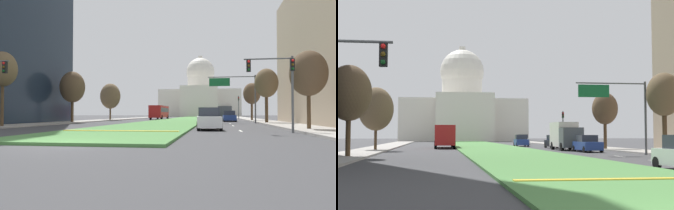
% 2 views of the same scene
% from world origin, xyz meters
% --- Properties ---
extents(ground_plane, '(274.15, 274.15, 0.00)m').
position_xyz_m(ground_plane, '(0.00, 62.31, 0.00)').
color(ground_plane, '#3D3D3F').
extents(grass_median, '(8.75, 112.15, 0.14)m').
position_xyz_m(grass_median, '(0.00, 56.08, 0.07)').
color(grass_median, '#4C8442').
rests_on(grass_median, ground_plane).
extents(median_curb_nose, '(7.87, 0.50, 0.04)m').
position_xyz_m(median_curb_nose, '(0.00, 8.38, 0.16)').
color(median_curb_nose, gold).
rests_on(median_curb_nose, grass_median).
extents(lane_dashes_right, '(0.16, 73.89, 0.01)m').
position_xyz_m(lane_dashes_right, '(8.15, 46.74, 0.00)').
color(lane_dashes_right, silver).
rests_on(lane_dashes_right, ground_plane).
extents(sidewalk_left, '(4.00, 112.15, 0.15)m').
position_xyz_m(sidewalk_left, '(-13.93, 49.85, 0.07)').
color(sidewalk_left, '#9E9991').
rests_on(sidewalk_left, ground_plane).
extents(sidewalk_right, '(4.00, 112.15, 0.15)m').
position_xyz_m(sidewalk_right, '(13.93, 49.85, 0.07)').
color(sidewalk_right, '#9E9991').
rests_on(sidewalk_right, ground_plane).
extents(capitol_building, '(32.72, 29.76, 26.27)m').
position_xyz_m(capitol_building, '(0.00, 123.79, 8.05)').
color(capitol_building, silver).
rests_on(capitol_building, ground_plane).
extents(traffic_light_near_right, '(3.34, 0.35, 5.20)m').
position_xyz_m(traffic_light_near_right, '(10.58, 10.26, 3.80)').
color(traffic_light_near_right, '#515456').
rests_on(traffic_light_near_right, ground_plane).
extents(traffic_light_far_right, '(0.28, 0.35, 5.20)m').
position_xyz_m(traffic_light_far_right, '(11.43, 59.19, 3.31)').
color(traffic_light_far_right, '#515456').
rests_on(traffic_light_far_right, ground_plane).
extents(overhead_guide_sign, '(6.45, 0.20, 6.50)m').
position_xyz_m(overhead_guide_sign, '(9.18, 31.60, 4.69)').
color(overhead_guide_sign, '#515456').
rests_on(overhead_guide_sign, ground_plane).
extents(street_tree_left_near, '(2.60, 2.60, 7.07)m').
position_xyz_m(street_tree_left_near, '(-13.26, 14.58, 5.39)').
color(street_tree_left_near, '#4C3823').
rests_on(street_tree_left_near, ground_plane).
extents(street_tree_right_near, '(2.82, 2.82, 6.17)m').
position_xyz_m(street_tree_right_near, '(13.38, 13.60, 4.39)').
color(street_tree_right_near, '#4C3823').
rests_on(street_tree_right_near, ground_plane).
extents(street_tree_left_mid, '(3.47, 3.47, 7.16)m').
position_xyz_m(street_tree_left_mid, '(-13.42, 29.35, 4.96)').
color(street_tree_left_mid, '#4C3823').
rests_on(street_tree_left_mid, ground_plane).
extents(street_tree_right_mid, '(3.04, 3.04, 7.20)m').
position_xyz_m(street_tree_right_mid, '(12.92, 30.66, 5.24)').
color(street_tree_right_mid, '#4C3823').
rests_on(street_tree_right_mid, ground_plane).
extents(street_tree_left_far, '(3.80, 3.80, 6.95)m').
position_xyz_m(street_tree_left_far, '(-13.33, 45.10, 4.57)').
color(street_tree_left_far, '#4C3823').
rests_on(street_tree_left_far, ground_plane).
extents(street_tree_right_far, '(2.99, 2.99, 6.68)m').
position_xyz_m(street_tree_right_far, '(12.65, 44.89, 4.77)').
color(street_tree_right_far, '#4C3823').
rests_on(street_tree_right_far, ground_plane).
extents(sedan_lead_stopped, '(2.15, 4.41, 1.79)m').
position_xyz_m(sedan_lead_stopped, '(5.73, 13.63, 0.83)').
color(sedan_lead_stopped, silver).
rests_on(sedan_lead_stopped, ground_plane).
extents(sedan_midblock, '(2.06, 4.17, 1.74)m').
position_xyz_m(sedan_midblock, '(8.48, 38.57, 0.81)').
color(sedan_midblock, navy).
rests_on(sedan_midblock, ground_plane).
extents(sedan_distant, '(1.88, 4.17, 1.72)m').
position_xyz_m(sedan_distant, '(8.53, 52.73, 0.80)').
color(sedan_distant, black).
rests_on(sedan_distant, ground_plane).
extents(sedan_far_horizon, '(2.12, 4.70, 1.75)m').
position_xyz_m(sedan_far_horizon, '(5.74, 62.16, 0.82)').
color(sedan_far_horizon, navy).
rests_on(sedan_far_horizon, ground_plane).
extents(sedan_very_far, '(2.06, 4.49, 1.79)m').
position_xyz_m(sedan_very_far, '(7.89, 72.58, 0.83)').
color(sedan_very_far, silver).
rests_on(sedan_very_far, ground_plane).
extents(box_truck_delivery, '(2.40, 6.40, 3.20)m').
position_xyz_m(box_truck_delivery, '(7.87, 44.74, 1.68)').
color(box_truck_delivery, '#4C5156').
rests_on(box_truck_delivery, ground_plane).
extents(city_bus, '(2.62, 11.00, 2.95)m').
position_xyz_m(city_bus, '(-5.73, 55.29, 1.77)').
color(city_bus, '#B21E1E').
rests_on(city_bus, ground_plane).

